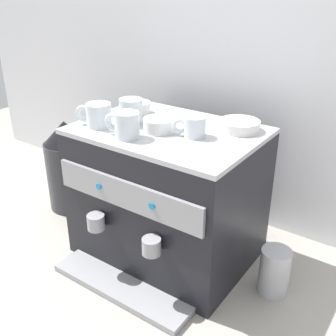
# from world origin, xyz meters

# --- Properties ---
(ground_plane) EXTENTS (4.00, 4.00, 0.00)m
(ground_plane) POSITION_xyz_m (0.00, 0.00, 0.00)
(ground_plane) COLOR #9E998E
(tiled_backsplash_wall) EXTENTS (2.80, 0.03, 1.04)m
(tiled_backsplash_wall) POSITION_xyz_m (0.00, 0.38, 0.52)
(tiled_backsplash_wall) COLOR silver
(tiled_backsplash_wall) RESTS_ON ground_plane
(espresso_machine) EXTENTS (0.58, 0.53, 0.47)m
(espresso_machine) POSITION_xyz_m (0.00, -0.00, 0.23)
(espresso_machine) COLOR black
(espresso_machine) RESTS_ON ground_plane
(ceramic_cup_0) EXTENTS (0.10, 0.07, 0.06)m
(ceramic_cup_0) POSITION_xyz_m (0.10, -0.01, 0.50)
(ceramic_cup_0) COLOR silver
(ceramic_cup_0) RESTS_ON espresso_machine
(ceramic_cup_1) EXTENTS (0.12, 0.08, 0.07)m
(ceramic_cup_1) POSITION_xyz_m (-0.20, -0.11, 0.50)
(ceramic_cup_1) COLOR silver
(ceramic_cup_1) RESTS_ON espresso_machine
(ceramic_cup_2) EXTENTS (0.07, 0.12, 0.08)m
(ceramic_cup_2) POSITION_xyz_m (-0.12, -0.03, 0.51)
(ceramic_cup_2) COLOR silver
(ceramic_cup_2) RESTS_ON espresso_machine
(ceramic_cup_3) EXTENTS (0.12, 0.07, 0.08)m
(ceramic_cup_3) POSITION_xyz_m (-0.06, -0.13, 0.51)
(ceramic_cup_3) COLOR silver
(ceramic_cup_3) RESTS_ON espresso_machine
(ceramic_bowl_0) EXTENTS (0.13, 0.13, 0.03)m
(ceramic_bowl_0) POSITION_xyz_m (0.19, 0.12, 0.48)
(ceramic_bowl_0) COLOR white
(ceramic_bowl_0) RESTS_ON espresso_machine
(ceramic_bowl_1) EXTENTS (0.09, 0.09, 0.04)m
(ceramic_bowl_1) POSITION_xyz_m (-0.18, 0.07, 0.49)
(ceramic_bowl_1) COLOR white
(ceramic_bowl_1) RESTS_ON espresso_machine
(ceramic_bowl_2) EXTENTS (0.10, 0.10, 0.04)m
(ceramic_bowl_2) POSITION_xyz_m (-0.01, -0.03, 0.49)
(ceramic_bowl_2) COLOR white
(ceramic_bowl_2) RESTS_ON espresso_machine
(coffee_grinder) EXTENTS (0.18, 0.18, 0.38)m
(coffee_grinder) POSITION_xyz_m (-0.52, 0.02, 0.19)
(coffee_grinder) COLOR #333338
(coffee_grinder) RESTS_ON ground_plane
(milk_pitcher) EXTENTS (0.09, 0.09, 0.15)m
(milk_pitcher) POSITION_xyz_m (0.39, 0.01, 0.08)
(milk_pitcher) COLOR #B7B7BC
(milk_pitcher) RESTS_ON ground_plane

